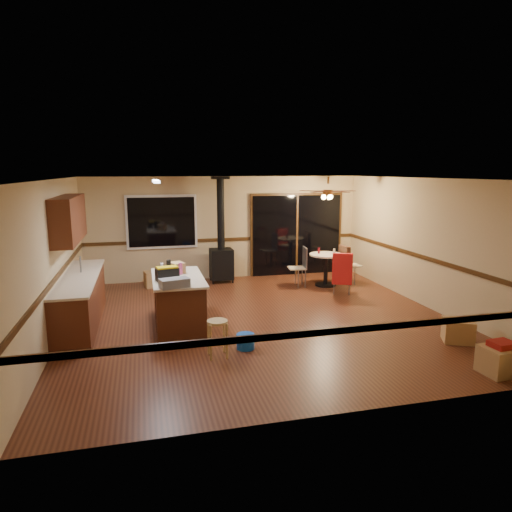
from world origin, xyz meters
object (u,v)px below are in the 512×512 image
object	(u,v)px
toolbox_black	(167,274)
chair_right	(345,260)
box_under_window	(155,279)
chair_near	(342,269)
chair_left	(301,262)
blue_bucket	(246,341)
wood_stove	(221,253)
toolbox_grey	(174,283)
dining_table	(326,264)
bar_stool	(218,338)
box_corner_a	(500,360)
kitchen_island	(178,301)
box_corner_b	(458,331)

from	to	relation	value
toolbox_black	chair_right	xyz separation A→B (m)	(4.38, 2.31, -0.41)
box_under_window	chair_near	bearing A→B (deg)	-23.76
toolbox_black	chair_left	xyz separation A→B (m)	(3.27, 2.35, -0.42)
blue_bucket	chair_left	world-z (taller)	chair_left
wood_stove	toolbox_grey	bearing A→B (deg)	-110.46
dining_table	chair_left	world-z (taller)	chair_left
blue_bucket	box_under_window	distance (m)	4.49
blue_bucket	dining_table	distance (m)	4.39
bar_stool	chair_left	bearing A→B (deg)	54.47
bar_stool	chair_right	size ratio (longest dim) A/B	0.80
toolbox_grey	box_corner_a	bearing A→B (deg)	-28.90
box_corner_a	wood_stove	bearing A→B (deg)	114.78
toolbox_black	chair_left	world-z (taller)	toolbox_black
toolbox_black	chair_right	size ratio (longest dim) A/B	0.54
box_corner_a	box_under_window	bearing A→B (deg)	126.50
chair_right	box_corner_a	xyz separation A→B (m)	(-0.07, -5.15, -0.41)
toolbox_grey	wood_stove	bearing A→B (deg)	69.54
wood_stove	box_corner_a	world-z (taller)	wood_stove
kitchen_island	bar_stool	distance (m)	1.61
toolbox_grey	chair_right	bearing A→B (deg)	33.28
blue_bucket	box_corner_b	xyz separation A→B (m)	(3.42, -0.54, 0.07)
kitchen_island	chair_near	xyz separation A→B (m)	(3.70, 1.19, 0.14)
chair_near	box_under_window	xyz separation A→B (m)	(-4.03, 1.77, -0.41)
kitchen_island	box_corner_b	size ratio (longest dim) A/B	3.69
wood_stove	dining_table	world-z (taller)	wood_stove
kitchen_island	chair_left	xyz separation A→B (m)	(3.08, 2.14, 0.14)
toolbox_black	bar_stool	bearing A→B (deg)	-64.23
toolbox_grey	toolbox_black	world-z (taller)	toolbox_black
kitchen_island	box_under_window	distance (m)	3.00
chair_right	blue_bucket	bearing A→B (deg)	-133.52
kitchen_island	toolbox_black	xyz separation A→B (m)	(-0.19, -0.21, 0.55)
bar_stool	box_corner_a	size ratio (longest dim) A/B	1.13
chair_left	chair_near	distance (m)	1.14
toolbox_grey	chair_right	xyz separation A→B (m)	(4.30, 2.82, -0.37)
chair_left	toolbox_black	bearing A→B (deg)	-144.21
chair_near	box_under_window	bearing A→B (deg)	156.24
box_under_window	box_corner_b	xyz separation A→B (m)	(4.68, -4.85, -0.00)
wood_stove	box_corner_b	xyz separation A→B (m)	(3.04, -4.93, -0.54)
blue_bucket	box_corner_b	size ratio (longest dim) A/B	0.62
box_corner_a	toolbox_grey	bearing A→B (deg)	151.10
wood_stove	dining_table	bearing A→B (deg)	-22.72
chair_left	box_corner_a	world-z (taller)	chair_left
toolbox_black	box_corner_b	size ratio (longest dim) A/B	0.83
chair_right	box_corner_b	bearing A→B (deg)	-87.76
box_corner_b	toolbox_grey	bearing A→B (deg)	165.37
bar_stool	kitchen_island	bearing A→B (deg)	106.33
blue_bucket	chair_near	size ratio (longest dim) A/B	0.41
toolbox_black	box_under_window	world-z (taller)	toolbox_black
toolbox_black	bar_stool	size ratio (longest dim) A/B	0.67
kitchen_island	box_corner_a	size ratio (longest dim) A/B	3.37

